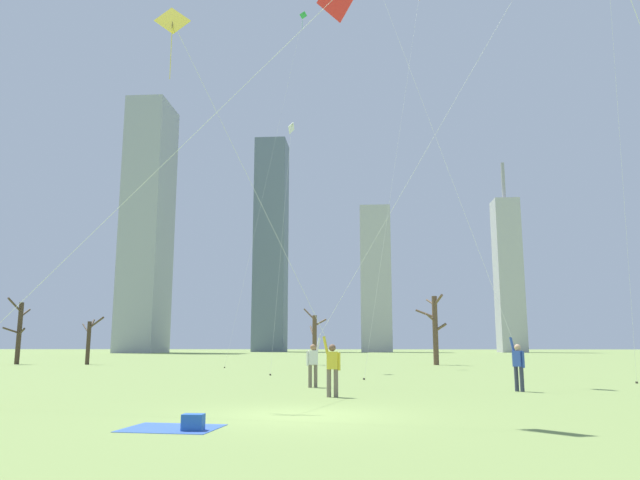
# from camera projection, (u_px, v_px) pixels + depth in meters

# --- Properties ---
(ground_plane) EXTENTS (400.00, 400.00, 0.00)m
(ground_plane) POSITION_uv_depth(u_px,v_px,m) (302.00, 415.00, 13.77)
(ground_plane) COLOR #7A934C
(kite_flyer_foreground_right_teal) EXTENTS (11.77, 0.87, 20.74)m
(kite_flyer_foreground_right_teal) POSITION_uv_depth(u_px,v_px,m) (389.00, 226.00, 23.75)
(kite_flyer_foreground_right_teal) COLOR #726656
(kite_flyer_foreground_right_teal) RESTS_ON ground
(kite_flyer_far_back_yellow) EXTENTS (5.89, 2.05, 12.44)m
(kite_flyer_far_back_yellow) POSITION_uv_depth(u_px,v_px,m) (304.00, 305.00, 18.80)
(kite_flyer_far_back_yellow) COLOR #726656
(kite_flyer_far_back_yellow) RESTS_ON ground
(kite_flyer_midfield_left_red) EXTENTS (10.44, 1.21, 11.50)m
(kite_flyer_midfield_left_red) POSITION_uv_depth(u_px,v_px,m) (59.00, 285.00, 15.73)
(kite_flyer_midfield_left_red) COLOR #33384C
(kite_flyer_midfield_left_red) RESTS_ON ground
(kite_flyer_midfield_center_purple) EXTENTS (5.43, 7.59, 22.46)m
(kite_flyer_midfield_center_purple) POSITION_uv_depth(u_px,v_px,m) (476.00, 249.00, 23.10)
(kite_flyer_midfield_center_purple) COLOR #33384C
(kite_flyer_midfield_center_purple) RESTS_ON ground
(distant_kite_high_overhead_green) EXTENTS (5.24, 5.61, 30.12)m
(distant_kite_high_overhead_green) POSITION_uv_depth(u_px,v_px,m) (291.00, 71.00, 50.02)
(distant_kite_high_overhead_green) COLOR green
(distant_kite_high_overhead_green) RESTS_ON ground
(distant_kite_drifting_right_white) EXTENTS (0.57, 5.82, 16.16)m
(distant_kite_drifting_right_white) POSITION_uv_depth(u_px,v_px,m) (289.00, 152.00, 38.65)
(distant_kite_drifting_right_white) COLOR white
(distant_kite_drifting_right_white) RESTS_ON ground
(distant_kite_low_near_trees_orange) EXTENTS (4.36, 7.04, 24.89)m
(distant_kite_low_near_trees_orange) POSITION_uv_depth(u_px,v_px,m) (414.00, 31.00, 36.59)
(distant_kite_low_near_trees_orange) COLOR orange
(distant_kite_low_near_trees_orange) RESTS_ON ground
(picnic_spot) EXTENTS (1.93, 1.58, 0.31)m
(picnic_spot) POSITION_uv_depth(u_px,v_px,m) (184.00, 425.00, 11.45)
(picnic_spot) COLOR #3359B2
(picnic_spot) RESTS_ON ground
(bare_tree_rightmost) EXTENTS (2.43, 3.10, 5.62)m
(bare_tree_rightmost) POSITION_uv_depth(u_px,v_px,m) (435.00, 327.00, 48.53)
(bare_tree_rightmost) COLOR brown
(bare_tree_rightmost) RESTS_ON ground
(bare_tree_left_of_center) EXTENTS (1.70, 2.54, 5.46)m
(bare_tree_left_of_center) POSITION_uv_depth(u_px,v_px,m) (19.00, 331.00, 50.04)
(bare_tree_left_of_center) COLOR #423326
(bare_tree_left_of_center) RESTS_ON ground
(bare_tree_leftmost) EXTENTS (1.91, 1.55, 4.52)m
(bare_tree_leftmost) POSITION_uv_depth(u_px,v_px,m) (315.00, 338.00, 48.03)
(bare_tree_leftmost) COLOR brown
(bare_tree_leftmost) RESTS_ON ground
(bare_tree_far_right_edge) EXTENTS (2.55, 1.64, 3.90)m
(bare_tree_far_right_edge) POSITION_uv_depth(u_px,v_px,m) (89.00, 339.00, 49.26)
(bare_tree_far_right_edge) COLOR #423326
(bare_tree_far_right_edge) RESTS_ON ground
(skyline_wide_slab) EXTENTS (7.25, 8.43, 50.20)m
(skyline_wide_slab) POSITION_uv_depth(u_px,v_px,m) (271.00, 244.00, 141.79)
(skyline_wide_slab) COLOR slate
(skyline_wide_slab) RESTS_ON ground
(skyline_slender_spire) EXTENTS (5.27, 5.86, 41.50)m
(skyline_slender_spire) POSITION_uv_depth(u_px,v_px,m) (508.00, 274.00, 129.05)
(skyline_slender_spire) COLOR #B2B2B7
(skyline_slender_spire) RESTS_ON ground
(skyline_squat_block) EXTENTS (6.71, 7.19, 32.26)m
(skyline_squat_block) POSITION_uv_depth(u_px,v_px,m) (376.00, 279.00, 133.64)
(skyline_squat_block) COLOR #B2B2B7
(skyline_squat_block) RESTS_ON ground
(skyline_short_annex) EXTENTS (7.86, 11.58, 52.38)m
(skyline_short_annex) POSITION_uv_depth(u_px,v_px,m) (148.00, 225.00, 124.58)
(skyline_short_annex) COLOR #9EA3AD
(skyline_short_annex) RESTS_ON ground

